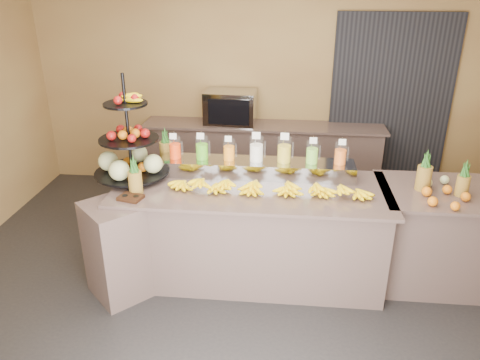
# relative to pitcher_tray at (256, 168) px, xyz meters

# --- Properties ---
(ground) EXTENTS (6.00, 6.00, 0.00)m
(ground) POSITION_rel_pitcher_tray_xyz_m (-0.02, -0.58, -1.01)
(ground) COLOR black
(ground) RESTS_ON ground
(room_envelope) EXTENTS (6.04, 5.02, 2.82)m
(room_envelope) POSITION_rel_pitcher_tray_xyz_m (0.17, 0.21, 0.87)
(room_envelope) COLOR brown
(room_envelope) RESTS_ON ground
(buffet_counter) EXTENTS (2.75, 1.25, 0.93)m
(buffet_counter) POSITION_rel_pitcher_tray_xyz_m (-0.14, -0.32, -0.54)
(buffet_counter) COLOR gray
(buffet_counter) RESTS_ON ground
(right_counter) EXTENTS (1.08, 0.88, 0.93)m
(right_counter) POSITION_rel_pitcher_tray_xyz_m (1.68, -0.18, -0.54)
(right_counter) COLOR gray
(right_counter) RESTS_ON ground
(back_ledge) EXTENTS (3.10, 0.55, 0.93)m
(back_ledge) POSITION_rel_pitcher_tray_xyz_m (-0.02, 1.67, -0.54)
(back_ledge) COLOR gray
(back_ledge) RESTS_ON ground
(pitcher_tray) EXTENTS (1.85, 0.30, 0.15)m
(pitcher_tray) POSITION_rel_pitcher_tray_xyz_m (0.00, 0.00, 0.00)
(pitcher_tray) COLOR gray
(pitcher_tray) RESTS_ON buffet_counter
(juice_pitcher_orange_a) EXTENTS (0.11, 0.12, 0.27)m
(juice_pitcher_orange_a) POSITION_rel_pitcher_tray_xyz_m (-0.78, -0.00, 0.17)
(juice_pitcher_orange_a) COLOR silver
(juice_pitcher_orange_a) RESTS_ON pitcher_tray
(juice_pitcher_green) EXTENTS (0.12, 0.12, 0.29)m
(juice_pitcher_green) POSITION_rel_pitcher_tray_xyz_m (-0.52, -0.00, 0.17)
(juice_pitcher_green) COLOR silver
(juice_pitcher_green) RESTS_ON pitcher_tray
(juice_pitcher_orange_b) EXTENTS (0.11, 0.11, 0.26)m
(juice_pitcher_orange_b) POSITION_rel_pitcher_tray_xyz_m (-0.26, -0.00, 0.16)
(juice_pitcher_orange_b) COLOR silver
(juice_pitcher_orange_b) RESTS_ON pitcher_tray
(juice_pitcher_milk) EXTENTS (0.13, 0.13, 0.32)m
(juice_pitcher_milk) POSITION_rel_pitcher_tray_xyz_m (-0.00, -0.00, 0.18)
(juice_pitcher_milk) COLOR silver
(juice_pitcher_milk) RESTS_ON pitcher_tray
(juice_pitcher_lemon) EXTENTS (0.13, 0.14, 0.32)m
(juice_pitcher_lemon) POSITION_rel_pitcher_tray_xyz_m (0.26, -0.00, 0.18)
(juice_pitcher_lemon) COLOR silver
(juice_pitcher_lemon) RESTS_ON pitcher_tray
(juice_pitcher_lime) EXTENTS (0.11, 0.12, 0.28)m
(juice_pitcher_lime) POSITION_rel_pitcher_tray_xyz_m (0.52, -0.00, 0.17)
(juice_pitcher_lime) COLOR silver
(juice_pitcher_lime) RESTS_ON pitcher_tray
(juice_pitcher_orange_c) EXTENTS (0.11, 0.12, 0.27)m
(juice_pitcher_orange_c) POSITION_rel_pitcher_tray_xyz_m (0.78, -0.00, 0.17)
(juice_pitcher_orange_c) COLOR silver
(juice_pitcher_orange_c) RESTS_ON pitcher_tray
(banana_heap) EXTENTS (1.79, 0.16, 0.15)m
(banana_heap) POSITION_rel_pitcher_tray_xyz_m (0.14, -0.35, -0.00)
(banana_heap) COLOR yellow
(banana_heap) RESTS_ON buffet_counter
(fruit_stand) EXTENTS (0.90, 0.90, 0.99)m
(fruit_stand) POSITION_rel_pitcher_tray_xyz_m (-1.12, -0.16, 0.17)
(fruit_stand) COLOR black
(fruit_stand) RESTS_ON buffet_counter
(condiment_caddy) EXTENTS (0.23, 0.19, 0.03)m
(condiment_caddy) POSITION_rel_pitcher_tray_xyz_m (-1.04, -0.62, -0.06)
(condiment_caddy) COLOR #311C0D
(condiment_caddy) RESTS_ON buffet_counter
(pineapple_left_a) EXTENTS (0.12, 0.12, 0.37)m
(pineapple_left_a) POSITION_rel_pitcher_tray_xyz_m (-1.03, -0.50, 0.06)
(pineapple_left_a) COLOR brown
(pineapple_left_a) RESTS_ON buffet_counter
(pineapple_left_b) EXTENTS (0.13, 0.13, 0.40)m
(pineapple_left_b) POSITION_rel_pitcher_tray_xyz_m (-0.93, 0.20, 0.07)
(pineapple_left_b) COLOR brown
(pineapple_left_b) RESTS_ON buffet_counter
(right_fruit_pile) EXTENTS (0.42, 0.40, 0.22)m
(right_fruit_pile) POSITION_rel_pitcher_tray_xyz_m (1.64, -0.31, -0.00)
(right_fruit_pile) COLOR brown
(right_fruit_pile) RESTS_ON right_counter
(oven_warmer) EXTENTS (0.66, 0.48, 0.43)m
(oven_warmer) POSITION_rel_pitcher_tray_xyz_m (-0.44, 1.67, 0.14)
(oven_warmer) COLOR gray
(oven_warmer) RESTS_ON back_ledge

